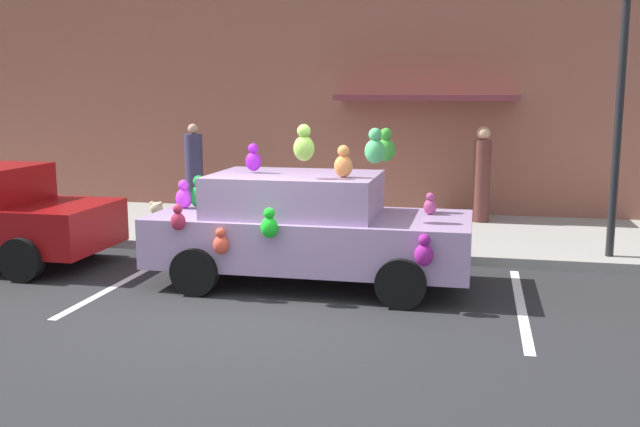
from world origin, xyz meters
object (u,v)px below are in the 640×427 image
(street_lamp_post, at_px, (620,92))
(pedestrian_near_shopfront, at_px, (194,173))
(teddy_bear_on_sidewalk, at_px, (157,220))
(plush_covered_car, at_px, (306,227))
(pedestrian_walking_past, at_px, (482,177))

(street_lamp_post, height_order, pedestrian_near_shopfront, street_lamp_post)
(teddy_bear_on_sidewalk, relative_size, street_lamp_post, 0.15)
(street_lamp_post, bearing_deg, teddy_bear_on_sidewalk, 179.89)
(plush_covered_car, xyz_separation_m, teddy_bear_on_sidewalk, (-3.21, 2.05, -0.38))
(pedestrian_near_shopfront, height_order, pedestrian_walking_past, pedestrian_near_shopfront)
(plush_covered_car, distance_m, street_lamp_post, 5.14)
(street_lamp_post, relative_size, pedestrian_walking_past, 2.22)
(plush_covered_car, relative_size, teddy_bear_on_sidewalk, 7.19)
(teddy_bear_on_sidewalk, relative_size, pedestrian_near_shopfront, 0.33)
(plush_covered_car, bearing_deg, pedestrian_walking_past, 62.99)
(teddy_bear_on_sidewalk, bearing_deg, street_lamp_post, -0.11)
(pedestrian_walking_past, bearing_deg, street_lamp_post, -53.69)
(street_lamp_post, bearing_deg, pedestrian_near_shopfront, 163.74)
(street_lamp_post, bearing_deg, plush_covered_car, -154.86)
(teddy_bear_on_sidewalk, relative_size, pedestrian_walking_past, 0.33)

